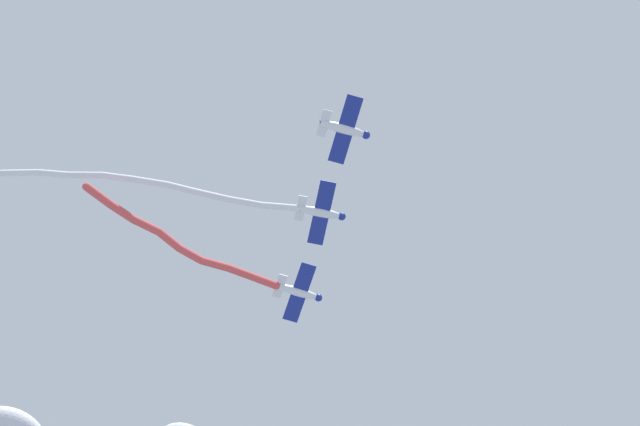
% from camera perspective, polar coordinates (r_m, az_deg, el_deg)
% --- Properties ---
extents(airplane_lead, '(6.78, 5.05, 1.71)m').
position_cam_1_polar(airplane_lead, '(78.73, 1.74, 5.82)').
color(airplane_lead, silver).
extents(airplane_left_wing, '(6.86, 5.15, 1.71)m').
position_cam_1_polar(airplane_left_wing, '(81.61, 0.08, 0.04)').
color(airplane_left_wing, silver).
extents(smoke_trail_left_wing, '(7.58, 32.07, 3.09)m').
position_cam_1_polar(smoke_trail_left_wing, '(83.34, -12.68, 1.91)').
color(smoke_trail_left_wing, white).
extents(airplane_right_wing, '(6.75, 5.02, 1.71)m').
position_cam_1_polar(airplane_right_wing, '(84.79, -1.46, -5.49)').
color(airplane_right_wing, silver).
extents(smoke_trail_right_wing, '(6.55, 21.07, 3.28)m').
position_cam_1_polar(smoke_trail_right_wing, '(82.42, -9.55, -2.10)').
color(smoke_trail_right_wing, '#DB4C4C').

